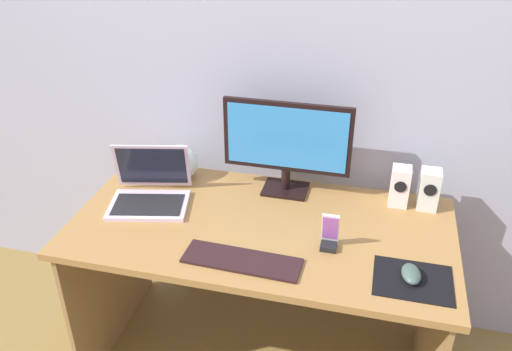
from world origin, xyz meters
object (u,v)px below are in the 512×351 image
object	(u,v)px
speaker_right	(429,189)
mouse	(411,274)
monitor	(287,143)
speaker_near_monitor	(400,186)
keyboard_external	(242,261)
laptop	(150,192)
fishbowl	(180,162)
phone_in_dock	(329,236)

from	to	relation	value
speaker_right	mouse	xyz separation A→B (m)	(-0.06, -0.45, -0.06)
monitor	mouse	distance (m)	0.69
speaker_right	speaker_near_monitor	bearing A→B (deg)	180.00
monitor	keyboard_external	size ratio (longest dim) A/B	1.27
laptop	mouse	distance (m)	1.02
speaker_right	fishbowl	size ratio (longest dim) A/B	1.08
monitor	laptop	size ratio (longest dim) A/B	1.45
keyboard_external	phone_in_dock	xyz separation A→B (m)	(0.27, 0.15, 0.04)
speaker_right	fishbowl	xyz separation A→B (m)	(-1.01, -0.01, -0.01)
fishbowl	speaker_near_monitor	bearing A→B (deg)	0.39
mouse	phone_in_dock	distance (m)	0.30
laptop	fishbowl	world-z (taller)	laptop
fishbowl	phone_in_dock	distance (m)	0.75
mouse	speaker_right	bearing A→B (deg)	73.29
laptop	keyboard_external	size ratio (longest dim) A/B	0.87
monitor	speaker_right	bearing A→B (deg)	0.72
speaker_right	monitor	bearing A→B (deg)	-179.28
monitor	keyboard_external	bearing A→B (deg)	-96.08
fishbowl	keyboard_external	distance (m)	0.64
laptop	mouse	bearing A→B (deg)	-13.02
speaker_near_monitor	fishbowl	xyz separation A→B (m)	(-0.90, -0.01, -0.01)
monitor	mouse	xyz separation A→B (m)	(0.50, -0.44, -0.19)
laptop	phone_in_dock	xyz separation A→B (m)	(0.72, -0.13, 0.00)
speaker_right	keyboard_external	xyz separation A→B (m)	(-0.61, -0.49, -0.08)
speaker_near_monitor	laptop	size ratio (longest dim) A/B	0.46
fishbowl	mouse	xyz separation A→B (m)	(0.95, -0.44, -0.05)
speaker_near_monitor	mouse	bearing A→B (deg)	-83.91
speaker_right	keyboard_external	world-z (taller)	speaker_right
laptop	phone_in_dock	distance (m)	0.73
speaker_near_monitor	laptop	bearing A→B (deg)	-167.10
keyboard_external	mouse	size ratio (longest dim) A/B	3.99
keyboard_external	fishbowl	bearing A→B (deg)	131.42
monitor	fishbowl	world-z (taller)	monitor
mouse	fishbowl	bearing A→B (deg)	146.03
keyboard_external	monitor	bearing A→B (deg)	85.89
laptop	mouse	size ratio (longest dim) A/B	3.49
speaker_right	laptop	size ratio (longest dim) A/B	0.47
monitor	speaker_near_monitor	distance (m)	0.47
speaker_right	phone_in_dock	distance (m)	0.48
fishbowl	mouse	world-z (taller)	fishbowl
speaker_right	laptop	distance (m)	1.08
phone_in_dock	fishbowl	bearing A→B (deg)	153.34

